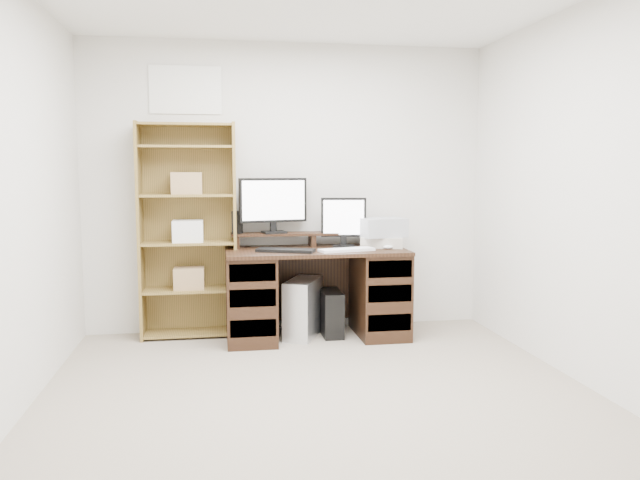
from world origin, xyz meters
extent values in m
cube|color=#A0927F|center=(0.00, 0.00, -0.01)|extent=(3.50, 4.00, 0.02)
cube|color=silver|center=(0.00, 2.01, 1.25)|extent=(3.50, 0.02, 2.50)
cube|color=silver|center=(0.00, -2.01, 1.25)|extent=(3.50, 0.02, 2.50)
cube|color=silver|center=(1.76, 0.00, 1.25)|extent=(0.02, 4.00, 2.50)
cube|color=white|center=(-0.86, 1.99, 2.08)|extent=(0.60, 0.01, 0.40)
cube|color=black|center=(0.19, 1.63, 0.73)|extent=(1.50, 0.70, 0.03)
cube|color=black|center=(-0.36, 1.63, 0.36)|extent=(0.40, 0.66, 0.72)
cube|color=black|center=(0.74, 1.63, 0.36)|extent=(0.40, 0.66, 0.72)
cube|color=black|center=(0.19, 1.96, 0.40)|extent=(1.48, 0.02, 0.65)
cube|color=black|center=(-0.36, 1.30, 0.18)|extent=(0.36, 0.01, 0.14)
cube|color=black|center=(-0.36, 1.30, 0.42)|extent=(0.36, 0.01, 0.14)
cube|color=black|center=(-0.36, 1.30, 0.62)|extent=(0.36, 0.01, 0.14)
cube|color=black|center=(0.74, 1.30, 0.18)|extent=(0.36, 0.01, 0.14)
cube|color=black|center=(0.74, 1.30, 0.42)|extent=(0.36, 0.01, 0.14)
cube|color=black|center=(0.74, 1.30, 0.62)|extent=(0.36, 0.01, 0.14)
cube|color=black|center=(-0.46, 1.85, 0.80)|extent=(0.04, 0.20, 0.10)
cube|color=black|center=(0.19, 1.85, 0.80)|extent=(0.04, 0.20, 0.10)
cube|color=black|center=(0.84, 1.85, 0.80)|extent=(0.04, 0.20, 0.10)
cube|color=black|center=(0.19, 1.85, 0.86)|extent=(1.40, 0.22, 0.02)
cube|color=black|center=(-0.14, 1.83, 0.88)|extent=(0.22, 0.19, 0.02)
cube|color=black|center=(-0.14, 1.85, 0.94)|extent=(0.06, 0.04, 0.11)
cube|color=black|center=(-0.14, 1.85, 1.15)|extent=(0.59, 0.16, 0.38)
cube|color=white|center=(-0.14, 1.83, 1.15)|extent=(0.54, 0.12, 0.33)
cube|color=black|center=(0.45, 1.73, 0.76)|extent=(0.20, 0.17, 0.02)
cube|color=black|center=(0.45, 1.75, 0.82)|extent=(0.06, 0.04, 0.10)
cube|color=black|center=(0.45, 1.75, 1.01)|extent=(0.39, 0.10, 0.34)
cube|color=white|center=(0.45, 1.73, 1.01)|extent=(0.34, 0.06, 0.29)
cube|color=black|center=(-0.45, 1.84, 0.97)|extent=(0.10, 0.10, 0.19)
cube|color=black|center=(-0.08, 1.50, 0.76)|extent=(0.49, 0.32, 0.03)
cube|color=white|center=(0.42, 1.47, 0.76)|extent=(0.48, 0.25, 0.02)
ellipsoid|color=silver|center=(0.79, 1.54, 0.77)|extent=(0.09, 0.07, 0.03)
cube|color=#B3AB9C|center=(0.78, 1.69, 0.79)|extent=(0.42, 0.36, 0.09)
cube|color=#9EA3A9|center=(0.78, 1.69, 0.92)|extent=(0.41, 0.33, 0.16)
cube|color=silver|center=(0.09, 1.66, 0.25)|extent=(0.40, 0.54, 0.49)
cube|color=black|center=(0.33, 1.67, 0.19)|extent=(0.17, 0.38, 0.38)
cube|color=#19FF33|center=(0.33, 1.48, 0.27)|extent=(0.01, 0.00, 0.01)
cube|color=olive|center=(-1.25, 1.83, 0.90)|extent=(0.02, 0.30, 1.80)
cube|color=olive|center=(-0.47, 1.83, 0.90)|extent=(0.03, 0.30, 1.80)
cube|color=olive|center=(-0.86, 1.97, 0.90)|extent=(0.80, 0.01, 1.80)
cube|color=olive|center=(-0.86, 1.83, 0.03)|extent=(0.75, 0.28, 0.02)
cube|color=olive|center=(-0.86, 1.83, 0.40)|extent=(0.75, 0.28, 0.02)
cube|color=olive|center=(-0.86, 1.83, 0.80)|extent=(0.75, 0.28, 0.02)
cube|color=olive|center=(-0.86, 1.83, 1.20)|extent=(0.75, 0.28, 0.02)
cube|color=olive|center=(-0.86, 1.83, 1.60)|extent=(0.75, 0.28, 0.02)
cube|color=olive|center=(-0.86, 1.83, 1.78)|extent=(0.75, 0.28, 0.02)
cube|color=#A07F54|center=(-0.86, 1.83, 0.50)|extent=(0.25, 0.20, 0.18)
cube|color=white|center=(-0.86, 1.83, 0.90)|extent=(0.25, 0.20, 0.18)
cube|color=#A07F54|center=(-0.86, 1.83, 1.30)|extent=(0.25, 0.20, 0.18)
camera|label=1|loc=(-0.62, -3.47, 1.41)|focal=35.00mm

